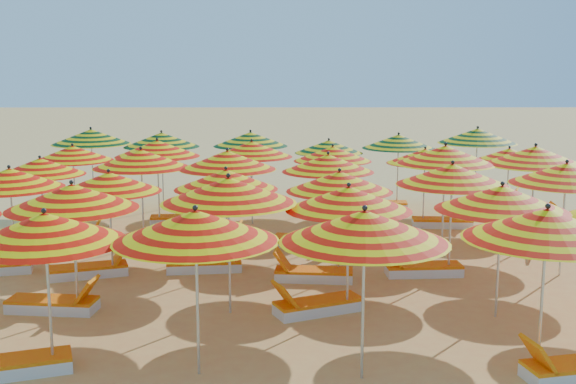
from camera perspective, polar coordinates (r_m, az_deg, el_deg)
The scene contains 54 objects.
ground at distance 17.56m, azimuth 0.01°, elevation -5.44°, with size 120.00×120.00×0.00m, color #DDB662.
umbrella_1 at distance 11.46m, azimuth -18.66°, elevation -2.73°, with size 2.78×2.78×2.59m.
umbrella_2 at distance 10.81m, azimuth -7.31°, elevation -2.68°, with size 3.11×3.11×2.66m.
umbrella_3 at distance 10.64m, azimuth 6.06°, elevation -2.74°, with size 2.75×2.75×2.69m.
umbrella_4 at distance 11.46m, azimuth 19.77°, elevation -2.42°, with size 3.01×3.01×2.67m.
umbrella_7 at distance 13.91m, azimuth -16.69°, elevation -0.36°, with size 2.84×2.84×2.60m.
umbrella_8 at distance 13.47m, azimuth -4.72°, elevation 0.13°, with size 3.16×3.16×2.71m.
umbrella_9 at distance 13.51m, azimuth 4.81°, elevation -0.51°, with size 2.43×2.43×2.53m.
umbrella_10 at distance 13.78m, azimuth 16.54°, elevation -0.46°, with size 3.17×3.17×2.60m.
umbrella_12 at distance 17.10m, azimuth -21.14°, elevation 1.01°, with size 3.00×3.00×2.51m.
umbrella_13 at distance 16.30m, azimuth -13.96°, elevation 0.76°, with size 2.91×2.91×2.44m.
umbrella_14 at distance 16.10m, azimuth -4.93°, elevation 0.99°, with size 3.03×3.03×2.46m.
umbrella_15 at distance 15.72m, azimuth 4.09°, elevation 0.83°, with size 2.80×2.80×2.48m.
umbrella_16 at distance 16.23m, azimuth 12.86°, elevation 1.36°, with size 2.90×2.90×2.62m.
umbrella_17 at distance 17.03m, azimuth 21.13°, elevation 1.36°, with size 2.52×2.52×2.63m.
umbrella_18 at distance 19.41m, azimuth -18.99°, elevation 1.91°, with size 2.73×2.73×2.41m.
umbrella_19 at distance 18.84m, azimuth -11.54°, elevation 2.60°, with size 2.82×2.82×2.62m.
umbrella_20 at distance 18.25m, azimuth -4.80°, elevation 2.52°, with size 3.08×3.08×2.62m.
umbrella_21 at distance 18.38m, azimuth 3.18°, elevation 2.29°, with size 2.47×2.47×2.51m.
umbrella_22 at distance 18.94m, azimuth 12.32°, elevation 2.88°, with size 3.17×3.17×2.72m.
umbrella_23 at distance 19.46m, azimuth 18.95°, elevation 2.73°, with size 2.61×2.61×2.72m.
umbrella_24 at distance 21.67m, azimuth -16.65°, elevation 2.94°, with size 2.55×2.55×2.45m.
umbrella_25 at distance 21.14m, azimuth -10.29°, elevation 3.40°, with size 3.24×3.24×2.60m.
umbrella_26 at distance 21.11m, azimuth -2.89°, elevation 3.40°, with size 2.71×2.71×2.54m.
umbrella_27 at distance 20.95m, azimuth 3.55°, elevation 3.03°, with size 2.39×2.39×2.41m.
umbrella_28 at distance 21.13m, azimuth 10.78°, elevation 2.80°, with size 2.41×2.41×2.36m.
umbrella_29 at distance 21.81m, azimuth 17.08°, elevation 2.77°, with size 2.65×2.65×2.36m.
umbrella_30 at distance 24.20m, azimuth -15.30°, elevation 4.24°, with size 3.29×3.29×2.69m.
umbrella_31 at distance 23.59m, azimuth -9.96°, elevation 4.09°, with size 2.59×2.59×2.59m.
umbrella_32 at distance 23.57m, azimuth -2.98°, elevation 4.20°, with size 2.45×2.45×2.58m.
umbrella_33 at distance 23.27m, azimuth 3.24°, elevation 3.60°, with size 2.65×2.65×2.34m.
umbrella_34 at distance 23.67m, azimuth 8.72°, elevation 3.97°, with size 2.40×2.40×2.51m.
umbrella_35 at distance 24.25m, azimuth 14.74°, elevation 4.31°, with size 3.13×3.13×2.70m.
lounger_1 at distance 12.15m, azimuth -21.05°, elevation -12.67°, with size 1.83×1.12×0.69m.
lounger_2 at distance 12.09m, azimuth 21.78°, elevation -12.84°, with size 1.82×0.94×0.69m.
lounger_5 at distance 14.76m, azimuth -17.94°, elevation -8.40°, with size 1.78×0.76×0.69m.
lounger_6 at distance 13.98m, azimuth 2.24°, elevation -8.94°, with size 1.82×1.23×0.69m.
lounger_9 at distance 16.87m, azimuth -15.33°, elevation -5.92°, with size 1.83×1.10×0.69m.
lounger_10 at distance 16.79m, azimuth -6.81°, elevation -5.71°, with size 1.79×0.78×0.69m.
lounger_11 at distance 15.98m, azimuth 1.89°, elevation -6.46°, with size 1.78×0.73×0.69m.
lounger_12 at distance 16.62m, azimuth 10.50°, elevation -5.98°, with size 1.77×0.69×0.69m.
lounger_13 at distance 19.69m, azimuth -16.91°, elevation -3.70°, with size 1.80×0.81×0.69m.
lounger_14 at distance 19.24m, azimuth -9.49°, elevation -3.71°, with size 1.77×0.71×0.69m.
lounger_15 at distance 18.89m, azimuth -6.18°, elevation -3.89°, with size 1.77×0.71×0.69m.
lounger_16 at distance 18.84m, azimuth 1.57°, elevation -3.87°, with size 1.82×0.97×0.69m.
lounger_17 at distance 19.45m, azimuth 17.41°, elevation -3.89°, with size 1.82×1.24×0.69m.
lounger_18 at distance 21.63m, azimuth -8.44°, elevation -2.13°, with size 1.78×0.75×0.69m.
lounger_19 at distance 21.51m, azimuth 12.21°, elevation -2.32°, with size 1.77×0.70×0.69m.
lounger_20 at distance 22.45m, azimuth 18.18°, elevation -2.09°, with size 1.79×0.78×0.69m.
lounger_21 at distance 23.75m, azimuth -4.40°, elevation -0.94°, with size 1.75×0.62×0.69m.
lounger_22 at distance 23.81m, azimuth 4.37°, elevation -0.91°, with size 1.82×0.97×0.69m.
lounger_23 at distance 23.76m, azimuth 7.21°, elevation -0.99°, with size 1.77×0.72×0.69m.
lounger_24 at distance 24.83m, azimuth 15.77°, elevation -0.81°, with size 1.82×1.21×0.69m.
beachgoer_b at distance 17.83m, azimuth 3.49°, elevation -2.78°, with size 0.71×0.56×1.47m, color tan.
Camera 1 is at (-0.06, -16.90, 4.74)m, focal length 45.00 mm.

